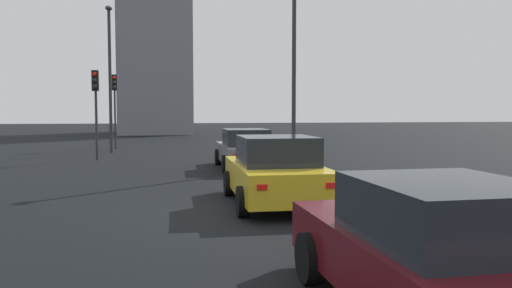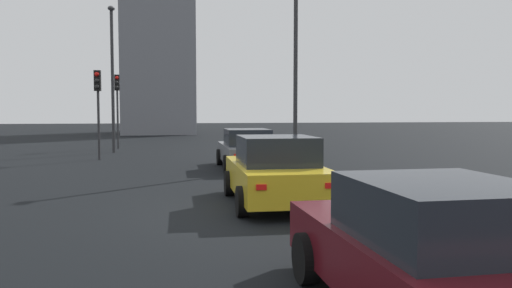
{
  "view_description": "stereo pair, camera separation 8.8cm",
  "coord_description": "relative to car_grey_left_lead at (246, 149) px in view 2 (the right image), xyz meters",
  "views": [
    {
      "loc": [
        -10.52,
        1.05,
        2.16
      ],
      "look_at": [
        0.8,
        -0.98,
        1.4
      ],
      "focal_mm": 35.0,
      "sensor_mm": 36.0,
      "label": 1
    },
    {
      "loc": [
        -10.53,
        0.97,
        2.16
      ],
      "look_at": [
        0.8,
        -0.98,
        1.4
      ],
      "focal_mm": 35.0,
      "sensor_mm": 36.0,
      "label": 2
    }
  ],
  "objects": [
    {
      "name": "traffic_light_near_left",
      "position": [
        11.17,
        5.81,
        2.32
      ],
      "size": [
        0.32,
        0.29,
        4.25
      ],
      "rotation": [
        0.0,
        0.0,
        3.19
      ],
      "color": "#2D2D30",
      "rests_on": "ground_plane"
    },
    {
      "name": "traffic_light_near_right",
      "position": [
        4.34,
        5.94,
        2.12
      ],
      "size": [
        0.32,
        0.29,
        3.94
      ],
      "rotation": [
        0.0,
        0.0,
        3.07
      ],
      "color": "#2D2D30",
      "rests_on": "ground_plane"
    },
    {
      "name": "car_maroon_left_third",
      "position": [
        -13.92,
        0.21,
        -0.0
      ],
      "size": [
        4.38,
        2.09,
        1.49
      ],
      "rotation": [
        0.0,
        0.0,
        0.02
      ],
      "color": "#510F16",
      "rests_on": "ground_plane"
    },
    {
      "name": "car_grey_left_lead",
      "position": [
        0.0,
        0.0,
        0.0
      ],
      "size": [
        4.54,
        2.03,
        1.5
      ],
      "rotation": [
        0.0,
        0.0,
        -0.01
      ],
      "color": "slate",
      "rests_on": "ground_plane"
    },
    {
      "name": "ground_plane",
      "position": [
        -7.95,
        1.84,
        -0.83
      ],
      "size": [
        160.0,
        160.0,
        0.2
      ],
      "primitive_type": "cube",
      "color": "black"
    },
    {
      "name": "street_lamp_far",
      "position": [
        0.54,
        -2.02,
        4.08
      ],
      "size": [
        0.56,
        0.36,
        8.27
      ],
      "color": "#2D2D30",
      "rests_on": "ground_plane"
    },
    {
      "name": "building_facade_left",
      "position": [
        31.63,
        3.84,
        6.18
      ],
      "size": [
        9.62,
        6.72,
        13.81
      ],
      "primitive_type": "cube",
      "color": "slate",
      "rests_on": "ground_plane"
    },
    {
      "name": "street_lamp_kerbside",
      "position": [
        8.32,
        5.74,
        3.7
      ],
      "size": [
        0.56,
        0.36,
        7.54
      ],
      "color": "#2D2D30",
      "rests_on": "ground_plane"
    },
    {
      "name": "car_yellow_left_second",
      "position": [
        -7.27,
        0.43,
        0.04
      ],
      "size": [
        4.25,
        2.14,
        1.59
      ],
      "rotation": [
        0.0,
        0.0,
        -0.01
      ],
      "color": "gold",
      "rests_on": "ground_plane"
    }
  ]
}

